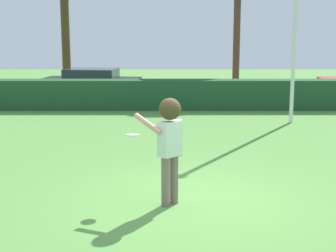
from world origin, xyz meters
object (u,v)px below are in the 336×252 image
at_px(frisbee, 131,135).
at_px(parked_car_black, 90,82).
at_px(person, 168,136).
at_px(lamppost, 294,2).

relative_size(frisbee, parked_car_black, 0.05).
distance_m(person, lamppost, 8.93).
height_order(person, lamppost, lamppost).
relative_size(lamppost, parked_car_black, 1.56).
height_order(frisbee, lamppost, lamppost).
bearing_deg(lamppost, person, -116.98).
bearing_deg(lamppost, frisbee, -121.32).
bearing_deg(frisbee, parked_car_black, 101.44).
xyz_separation_m(person, frisbee, (-0.62, 0.23, -0.03)).
xyz_separation_m(frisbee, lamppost, (4.50, 7.40, 2.58)).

